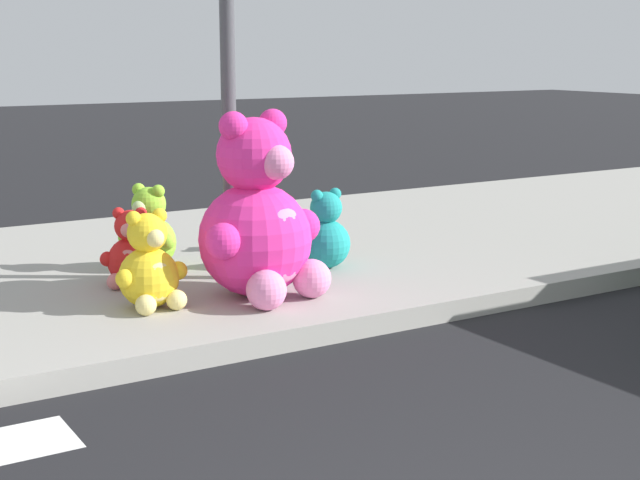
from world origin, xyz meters
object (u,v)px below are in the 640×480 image
(plush_lime, at_px, (148,235))
(plush_red, at_px, (131,254))
(plush_teal, at_px, (325,236))
(plush_brown, at_px, (282,228))
(sign_pole, at_px, (228,50))
(plush_yellow, at_px, (150,269))
(plush_pink_large, at_px, (259,223))

(plush_lime, height_order, plush_red, plush_lime)
(plush_lime, relative_size, plush_teal, 1.06)
(plush_lime, bearing_deg, plush_brown, 3.11)
(sign_pole, distance_m, plush_yellow, 1.73)
(plush_pink_large, bearing_deg, plush_red, 130.93)
(plush_pink_large, relative_size, plush_teal, 2.05)
(plush_teal, relative_size, plush_yellow, 0.95)
(sign_pole, height_order, plush_pink_large, sign_pole)
(plush_teal, height_order, plush_brown, plush_teal)
(plush_yellow, bearing_deg, plush_red, 80.71)
(plush_lime, distance_m, plush_teal, 1.39)
(plush_pink_large, bearing_deg, plush_teal, 31.08)
(sign_pole, distance_m, plush_red, 1.65)
(plush_yellow, bearing_deg, sign_pole, 29.73)
(plush_pink_large, distance_m, plush_yellow, 0.81)
(plush_teal, xyz_separation_m, plush_yellow, (-1.62, -0.41, 0.01))
(plush_brown, xyz_separation_m, plush_yellow, (-1.66, -1.16, 0.08))
(sign_pole, xyz_separation_m, plush_teal, (0.78, -0.07, -1.44))
(plush_brown, bearing_deg, sign_pole, -140.24)
(plush_pink_large, relative_size, plush_red, 2.25)
(sign_pole, distance_m, plush_brown, 1.85)
(sign_pole, relative_size, plush_yellow, 4.80)
(plush_brown, bearing_deg, plush_yellow, -144.99)
(plush_red, xyz_separation_m, plush_teal, (1.52, -0.25, 0.02))
(plush_red, relative_size, plush_yellow, 0.87)
(plush_lime, distance_m, plush_brown, 1.25)
(plush_red, bearing_deg, plush_yellow, -99.29)
(plush_brown, bearing_deg, plush_red, -161.83)
(plush_teal, distance_m, plush_brown, 0.76)
(plush_pink_large, height_order, plush_red, plush_pink_large)
(plush_lime, relative_size, plush_yellow, 1.01)
(plush_lime, xyz_separation_m, plush_teal, (1.21, -0.69, -0.02))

